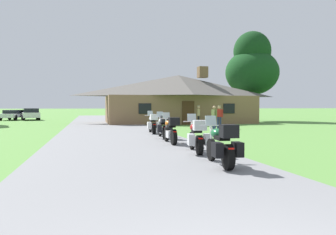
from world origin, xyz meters
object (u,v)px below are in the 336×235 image
(motorcycle_red_second_in_row, at_px, (197,137))
(parked_white_suv_far_left, at_px, (30,114))
(motorcycle_white_fourth_in_row, at_px, (163,127))
(bystander_red_shirt_beside_signpost, at_px, (219,116))
(motorcycle_green_nearest_to_camera, at_px, (222,146))
(bystander_olive_shirt_by_tree, at_px, (214,116))
(bystander_tan_shirt_near_lodge, at_px, (199,115))
(parked_white_sedan_far_left, at_px, (12,115))
(motorcycle_silver_farthest_in_row, at_px, (153,124))
(motorcycle_orange_third_in_row, at_px, (171,130))
(tree_right_of_lodge, at_px, (252,66))

(motorcycle_red_second_in_row, distance_m, parked_white_suv_far_left, 33.87)
(motorcycle_white_fourth_in_row, bearing_deg, bystander_red_shirt_beside_signpost, 53.25)
(motorcycle_green_nearest_to_camera, height_order, bystander_olive_shirt_by_tree, bystander_olive_shirt_by_tree)
(parked_white_suv_far_left, bearing_deg, bystander_tan_shirt_near_lodge, -58.32)
(motorcycle_green_nearest_to_camera, xyz_separation_m, bystander_red_shirt_beside_signpost, (5.94, 15.11, 0.34))
(motorcycle_red_second_in_row, relative_size, parked_white_suv_far_left, 0.42)
(motorcycle_red_second_in_row, relative_size, parked_white_sedan_far_left, 0.47)
(bystander_red_shirt_beside_signpost, xyz_separation_m, parked_white_suv_far_left, (-16.19, 19.70, -0.17))
(motorcycle_silver_farthest_in_row, height_order, parked_white_sedan_far_left, motorcycle_silver_farthest_in_row)
(motorcycle_white_fourth_in_row, relative_size, bystander_olive_shirt_by_tree, 1.25)
(motorcycle_silver_farthest_in_row, distance_m, parked_white_sedan_far_left, 27.07)
(motorcycle_white_fourth_in_row, bearing_deg, bystander_olive_shirt_by_tree, 52.87)
(motorcycle_orange_third_in_row, xyz_separation_m, bystander_red_shirt_beside_signpost, (5.96, 9.50, 0.33))
(parked_white_suv_far_left, bearing_deg, motorcycle_silver_farthest_in_row, -79.02)
(motorcycle_red_second_in_row, xyz_separation_m, parked_white_suv_far_left, (-10.39, 32.23, 0.17))
(tree_right_of_lodge, bearing_deg, bystander_red_shirt_beside_signpost, -126.67)
(motorcycle_red_second_in_row, height_order, bystander_tan_shirt_near_lodge, bystander_tan_shirt_near_lodge)
(bystander_red_shirt_beside_signpost, relative_size, tree_right_of_lodge, 0.17)
(parked_white_sedan_far_left, bearing_deg, motorcycle_white_fourth_in_row, -55.58)
(motorcycle_orange_third_in_row, distance_m, tree_right_of_lodge, 25.68)
(motorcycle_silver_farthest_in_row, bearing_deg, parked_white_suv_far_left, 115.64)
(motorcycle_red_second_in_row, xyz_separation_m, parked_white_sedan_far_left, (-12.44, 32.48, 0.03))
(motorcycle_red_second_in_row, distance_m, bystander_tan_shirt_near_lodge, 17.02)
(motorcycle_green_nearest_to_camera, relative_size, tree_right_of_lodge, 0.21)
(motorcycle_silver_farthest_in_row, relative_size, tree_right_of_lodge, 0.21)
(motorcycle_green_nearest_to_camera, xyz_separation_m, motorcycle_red_second_in_row, (0.15, 2.58, 0.00))
(motorcycle_orange_third_in_row, xyz_separation_m, motorcycle_silver_farthest_in_row, (0.24, 5.44, -0.01))
(motorcycle_white_fourth_in_row, xyz_separation_m, bystander_tan_shirt_near_lodge, (5.35, 10.63, 0.34))
(tree_right_of_lodge, bearing_deg, parked_white_suv_far_left, 160.75)
(motorcycle_silver_farthest_in_row, bearing_deg, motorcycle_orange_third_in_row, -90.61)
(bystander_olive_shirt_by_tree, height_order, parked_white_suv_far_left, bystander_olive_shirt_by_tree)
(motorcycle_silver_farthest_in_row, xyz_separation_m, bystander_tan_shirt_near_lodge, (5.32, 7.67, 0.34))
(motorcycle_orange_third_in_row, height_order, parked_white_suv_far_left, parked_white_suv_far_left)
(motorcycle_white_fourth_in_row, height_order, bystander_red_shirt_beside_signpost, bystander_red_shirt_beside_signpost)
(motorcycle_silver_farthest_in_row, distance_m, tree_right_of_lodge, 21.40)
(motorcycle_orange_third_in_row, distance_m, parked_white_suv_far_left, 30.94)
(bystander_tan_shirt_near_lodge, xyz_separation_m, parked_white_suv_far_left, (-15.79, 16.09, -0.17))
(motorcycle_green_nearest_to_camera, height_order, motorcycle_silver_farthest_in_row, same)
(motorcycle_silver_farthest_in_row, relative_size, bystander_olive_shirt_by_tree, 1.25)
(motorcycle_silver_farthest_in_row, xyz_separation_m, tree_right_of_lodge, (14.02, 15.21, 5.47))
(motorcycle_red_second_in_row, height_order, motorcycle_silver_farthest_in_row, same)
(bystander_red_shirt_beside_signpost, bearing_deg, motorcycle_silver_farthest_in_row, -121.74)
(motorcycle_orange_third_in_row, relative_size, tree_right_of_lodge, 0.21)
(motorcycle_red_second_in_row, xyz_separation_m, motorcycle_orange_third_in_row, (-0.17, 3.03, 0.01))
(motorcycle_white_fourth_in_row, xyz_separation_m, parked_white_suv_far_left, (-10.44, 26.72, 0.17))
(motorcycle_red_second_in_row, distance_m, motorcycle_white_fourth_in_row, 5.51)
(bystander_red_shirt_beside_signpost, xyz_separation_m, tree_right_of_lodge, (8.30, 11.15, 5.13))
(motorcycle_silver_farthest_in_row, relative_size, bystander_red_shirt_beside_signpost, 1.24)
(motorcycle_silver_farthest_in_row, distance_m, bystander_olive_shirt_by_tree, 5.79)
(motorcycle_orange_third_in_row, height_order, tree_right_of_lodge, tree_right_of_lodge)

